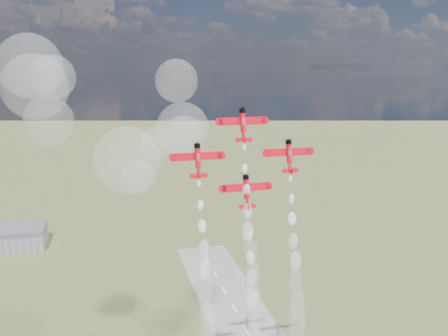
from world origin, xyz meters
TOP-DOWN VIEW (x-y plane):
  - hangar at (-120.00, 180.00)m, footprint 50.00×28.00m
  - plane_lead at (-16.97, 1.34)m, footprint 13.62×4.89m
  - plane_left at (-30.39, -0.72)m, footprint 13.62×4.89m
  - plane_right at (-3.56, -0.72)m, footprint 13.62×4.89m
  - plane_slot at (-16.97, -2.77)m, footprint 13.62×4.89m
  - smoke_trail_lead at (-16.89, -7.49)m, footprint 5.41×12.51m
  - smoke_trail_left at (-30.43, -9.78)m, footprint 5.47×12.62m
  - smoke_trail_right at (-3.67, -9.35)m, footprint 5.10×11.75m
  - smoke_trail_slot at (-16.85, -11.30)m, footprint 5.49×11.70m
  - drifted_smoke_cloud at (-54.98, 26.35)m, footprint 65.17×35.94m

SIDE VIEW (x-z plane):
  - hangar at x=-120.00m, z-range 0.00..13.00m
  - smoke_trail_slot at x=-16.85m, z-range 16.43..60.21m
  - smoke_trail_left at x=-30.43m, z-range 25.08..69.47m
  - smoke_trail_right at x=-3.67m, z-range 25.45..69.18m
  - smoke_trail_lead at x=-16.89m, z-range 34.22..78.56m
  - plane_slot at x=-16.97m, z-range 72.54..82.14m
  - plane_left at x=-30.39m, z-range 81.70..91.31m
  - plane_right at x=-3.56m, z-range 81.70..91.31m
  - plane_lead at x=-16.97m, z-range 90.86..100.47m
  - drifted_smoke_cloud at x=-54.98m, z-range 72.97..120.83m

